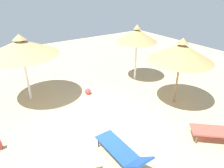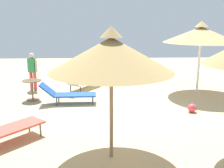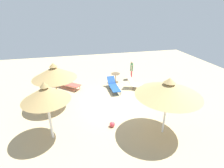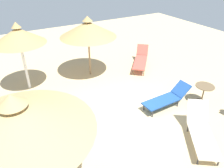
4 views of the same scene
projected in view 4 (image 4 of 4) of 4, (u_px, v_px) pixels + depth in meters
ground at (120, 114)px, 7.69m from camera, size 24.00×24.00×0.10m
parasol_umbrella_near_left at (18, 36)px, 8.03m from camera, size 2.01×2.01×2.79m
parasol_umbrella_far_right at (16, 118)px, 3.84m from camera, size 2.88×2.88×2.81m
parasol_umbrella_near_right at (88, 29)px, 9.15m from camera, size 2.47×2.47×2.72m
lounge_chair_edge at (167, 98)px, 7.85m from camera, size 1.92×0.61×0.74m
lounge_chair_front at (141, 59)px, 10.76m from camera, size 1.82×1.94×0.87m
lounge_chair_back at (201, 130)px, 6.34m from camera, size 1.61×1.91×0.93m
side_table_round at (204, 91)px, 7.98m from camera, size 0.69×0.69×0.74m
beach_ball at (51, 122)px, 7.04m from camera, size 0.27×0.27×0.27m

